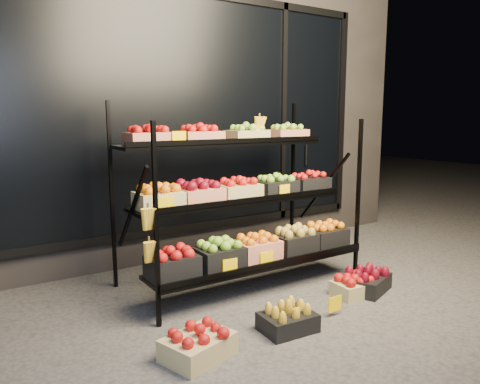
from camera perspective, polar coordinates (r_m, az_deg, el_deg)
ground at (r=3.97m, az=5.35°, el=-13.43°), size 24.00×24.00×0.00m
building at (r=5.91m, az=-10.51°, el=11.27°), size 6.00×2.08×3.50m
display_rack at (r=4.20m, az=0.24°, el=-0.90°), size 2.18×1.02×1.66m
tag_floor_a at (r=3.53m, az=6.60°, el=-15.39°), size 0.13×0.01×0.12m
tag_floor_b at (r=3.79m, az=11.50°, el=-13.77°), size 0.13×0.01×0.12m
floor_crate_left at (r=3.14m, az=-5.15°, el=-17.87°), size 0.50×0.43×0.21m
floor_crate_midleft at (r=3.49m, az=5.84°, el=-15.12°), size 0.40×0.30×0.20m
floor_crate_midright at (r=4.22m, az=13.75°, el=-11.00°), size 0.37×0.29×0.18m
floor_crate_right at (r=4.34m, az=15.23°, el=-10.35°), size 0.50×0.43×0.21m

